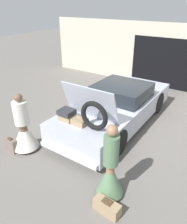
{
  "coord_description": "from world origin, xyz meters",
  "views": [
    {
      "loc": [
        2.91,
        -5.63,
        3.62
      ],
      "look_at": [
        0.0,
        -1.34,
        0.96
      ],
      "focal_mm": 35.0,
      "sensor_mm": 36.0,
      "label": 1
    }
  ],
  "objects": [
    {
      "name": "car",
      "position": [
        0.0,
        -0.0,
        0.58
      ],
      "size": [
        1.87,
        4.95,
        1.77
      ],
      "color": "#B2B7C6",
      "rests_on": "ground_plane"
    },
    {
      "name": "suitcase_beside_left_person",
      "position": [
        -1.57,
        -2.92,
        0.19
      ],
      "size": [
        0.38,
        0.15,
        0.4
      ],
      "color": "#75665B",
      "rests_on": "ground_plane"
    },
    {
      "name": "person_right",
      "position": [
        1.34,
        -2.73,
        0.6
      ],
      "size": [
        0.57,
        0.57,
        1.68
      ],
      "rotation": [
        0.0,
        0.0,
        1.59
      ],
      "color": "#997051",
      "rests_on": "ground_plane"
    },
    {
      "name": "ground_plane",
      "position": [
        0.0,
        0.0,
        0.0
      ],
      "size": [
        40.0,
        40.0,
        0.0
      ],
      "primitive_type": "plane",
      "color": "slate"
    },
    {
      "name": "person_left",
      "position": [
        -1.34,
        -2.62,
        0.57
      ],
      "size": [
        0.71,
        0.71,
        1.61
      ],
      "rotation": [
        0.0,
        0.0,
        -1.83
      ],
      "color": "brown",
      "rests_on": "ground_plane"
    },
    {
      "name": "garage_wall_back",
      "position": [
        0.0,
        4.2,
        1.39
      ],
      "size": [
        12.0,
        0.14,
        2.8
      ],
      "color": "beige",
      "rests_on": "ground_plane"
    },
    {
      "name": "suitcase_beside_right_person",
      "position": [
        1.52,
        -3.13,
        0.13
      ],
      "size": [
        0.55,
        0.25,
        0.29
      ],
      "color": "#9E8460",
      "rests_on": "ground_plane"
    }
  ]
}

